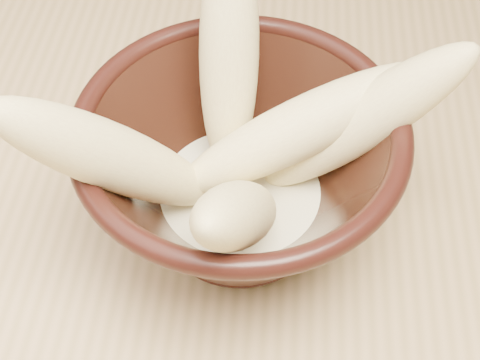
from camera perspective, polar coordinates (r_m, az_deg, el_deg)
name	(u,v)px	position (r m, az deg, el deg)	size (l,w,h in m)	color
table	(413,320)	(0.57, 14.57, -11.48)	(1.20, 0.80, 0.75)	tan
bowl	(240,171)	(0.45, 0.00, 0.79)	(0.22, 0.22, 0.12)	black
milk_puddle	(240,196)	(0.47, 0.00, -1.41)	(0.12, 0.12, 0.02)	beige
banana_upright	(229,56)	(0.45, -0.95, 10.55)	(0.04, 0.04, 0.17)	#DAC281
banana_left	(116,158)	(0.40, -10.54, 1.82)	(0.04, 0.04, 0.18)	#DAC281
banana_right	(362,120)	(0.44, 10.39, 5.03)	(0.04, 0.04, 0.17)	#DAC281
banana_across	(300,129)	(0.43, 5.13, 4.38)	(0.04, 0.04, 0.18)	#DAC281
banana_front	(238,215)	(0.39, -0.19, -2.97)	(0.04, 0.04, 0.15)	#DAC281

